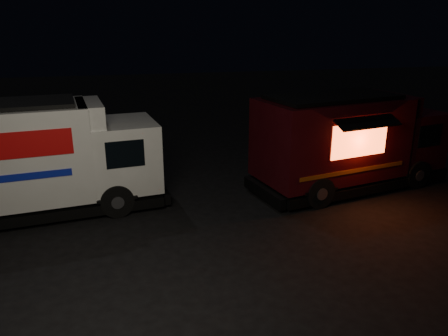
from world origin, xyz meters
TOP-DOWN VIEW (x-y plane):
  - ground at (0.00, 0.00)m, footprint 80.00×80.00m
  - white_truck at (-4.77, 2.75)m, footprint 7.58×3.35m
  - red_truck at (5.20, 2.58)m, footprint 7.24×3.80m

SIDE VIEW (x-z plane):
  - ground at x=0.00m, z-range 0.00..0.00m
  - red_truck at x=5.20m, z-range 0.00..3.20m
  - white_truck at x=-4.77m, z-range 0.00..3.32m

